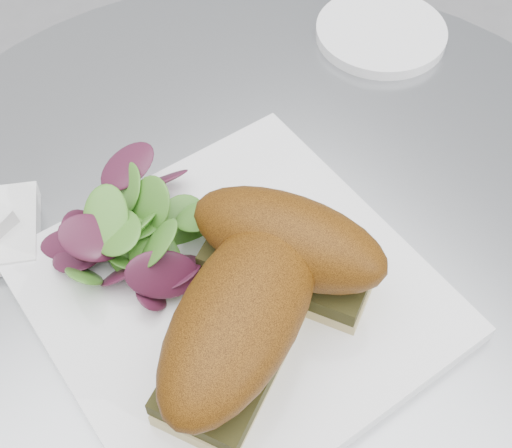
{
  "coord_description": "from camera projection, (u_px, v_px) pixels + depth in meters",
  "views": [
    {
      "loc": [
        -0.22,
        -0.26,
        1.2
      ],
      "look_at": [
        -0.02,
        -0.0,
        0.77
      ],
      "focal_mm": 50.0,
      "sensor_mm": 36.0,
      "label": 1
    }
  ],
  "objects": [
    {
      "name": "table",
      "position": [
        265.0,
        367.0,
        0.78
      ],
      "size": [
        0.7,
        0.7,
        0.73
      ],
      "color": "#A2A5A8",
      "rests_on": "ground"
    },
    {
      "name": "plate",
      "position": [
        235.0,
        297.0,
        0.54
      ],
      "size": [
        0.29,
        0.29,
        0.02
      ],
      "primitive_type": "cube",
      "rotation": [
        0.0,
        0.0,
        -0.06
      ],
      "color": "white",
      "rests_on": "table"
    },
    {
      "name": "sandwich_left",
      "position": [
        241.0,
        320.0,
        0.47
      ],
      "size": [
        0.19,
        0.15,
        0.08
      ],
      "rotation": [
        0.0,
        0.0,
        0.44
      ],
      "color": "#CDBF80",
      "rests_on": "plate"
    },
    {
      "name": "sandwich_right",
      "position": [
        288.0,
        246.0,
        0.5
      ],
      "size": [
        0.12,
        0.16,
        0.08
      ],
      "rotation": [
        0.0,
        0.0,
        -1.1
      ],
      "color": "#CDBF80",
      "rests_on": "plate"
    },
    {
      "name": "salad",
      "position": [
        129.0,
        229.0,
        0.53
      ],
      "size": [
        0.11,
        0.11,
        0.05
      ],
      "primitive_type": null,
      "color": "#578D2E",
      "rests_on": "plate"
    },
    {
      "name": "saucer",
      "position": [
        381.0,
        33.0,
        0.73
      ],
      "size": [
        0.13,
        0.13,
        0.01
      ],
      "primitive_type": "cylinder",
      "color": "white",
      "rests_on": "table"
    }
  ]
}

